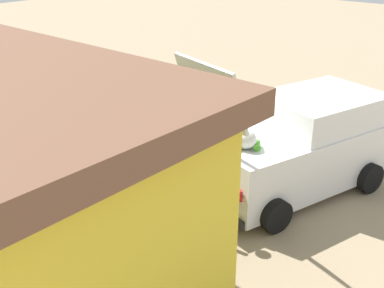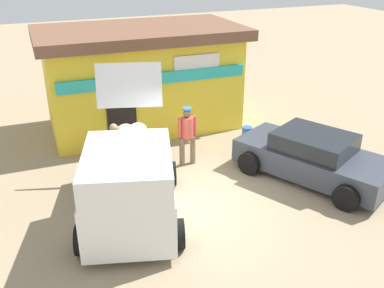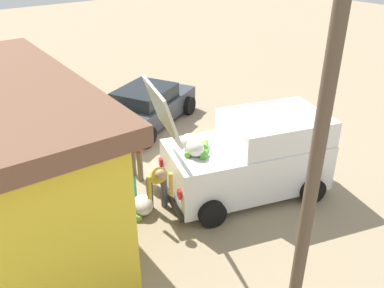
{
  "view_description": "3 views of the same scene",
  "coord_description": "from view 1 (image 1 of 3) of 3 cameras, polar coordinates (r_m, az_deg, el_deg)",
  "views": [
    {
      "loc": [
        -5.79,
        8.01,
        5.01
      ],
      "look_at": [
        -0.26,
        1.46,
        1.16
      ],
      "focal_mm": 44.18,
      "sensor_mm": 36.0,
      "label": 1
    },
    {
      "loc": [
        -3.65,
        -8.54,
        5.8
      ],
      "look_at": [
        0.54,
        1.6,
        0.72
      ],
      "focal_mm": 40.32,
      "sensor_mm": 36.0,
      "label": 2
    },
    {
      "loc": [
        -7.84,
        6.19,
        5.92
      ],
      "look_at": [
        -0.13,
        0.44,
        0.85
      ],
      "focal_mm": 38.19,
      "sensor_mm": 36.0,
      "label": 3
    }
  ],
  "objects": [
    {
      "name": "ground_plane",
      "position": [
        11.08,
        3.84,
        -2.77
      ],
      "size": [
        60.0,
        60.0,
        0.0
      ],
      "primitive_type": "plane",
      "color": "#9E896B"
    },
    {
      "name": "storefront_bar",
      "position": [
        7.37,
        -22.19,
        -4.21
      ],
      "size": [
        6.74,
        3.9,
        3.39
      ],
      "color": "yellow",
      "rests_on": "ground_plane"
    },
    {
      "name": "delivery_van",
      "position": [
        10.02,
        12.58,
        -0.14
      ],
      "size": [
        3.07,
        4.57,
        3.08
      ],
      "color": "white",
      "rests_on": "ground_plane"
    },
    {
      "name": "parked_sedan",
      "position": [
        13.01,
        -7.41,
        4.21
      ],
      "size": [
        3.42,
        4.4,
        1.29
      ],
      "color": "#383D47",
      "rests_on": "ground_plane"
    },
    {
      "name": "vendor_standing",
      "position": [
        9.69,
        -4.71,
        -0.36
      ],
      "size": [
        0.57,
        0.35,
        1.74
      ],
      "color": "#726047",
      "rests_on": "ground_plane"
    },
    {
      "name": "customer_bending",
      "position": [
        8.53,
        1.55,
        -4.91
      ],
      "size": [
        0.81,
        0.68,
        1.39
      ],
      "color": "#4C4C51",
      "rests_on": "ground_plane"
    },
    {
      "name": "unloaded_banana_pile",
      "position": [
        8.82,
        -0.99,
        -9.0
      ],
      "size": [
        0.79,
        0.73,
        0.42
      ],
      "color": "silver",
      "rests_on": "ground_plane"
    },
    {
      "name": "paint_bucket",
      "position": [
        11.29,
        -16.93,
        -2.13
      ],
      "size": [
        0.34,
        0.34,
        0.42
      ],
      "primitive_type": "cylinder",
      "color": "blue",
      "rests_on": "ground_plane"
    }
  ]
}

